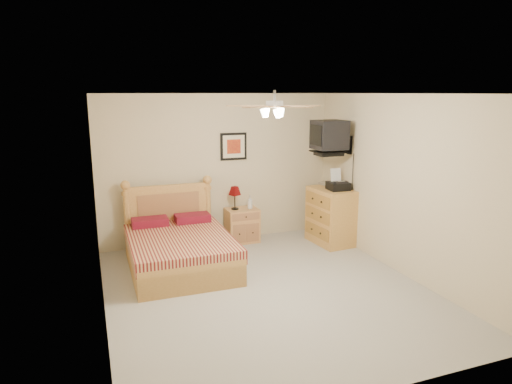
# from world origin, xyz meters

# --- Properties ---
(floor) EXTENTS (4.50, 4.50, 0.00)m
(floor) POSITION_xyz_m (0.00, 0.00, 0.00)
(floor) COLOR #9C998D
(floor) RESTS_ON ground
(ceiling) EXTENTS (4.00, 4.50, 0.04)m
(ceiling) POSITION_xyz_m (0.00, 0.00, 2.50)
(ceiling) COLOR white
(ceiling) RESTS_ON ground
(wall_back) EXTENTS (4.00, 0.04, 2.50)m
(wall_back) POSITION_xyz_m (0.00, 2.25, 1.25)
(wall_back) COLOR beige
(wall_back) RESTS_ON ground
(wall_front) EXTENTS (4.00, 0.04, 2.50)m
(wall_front) POSITION_xyz_m (0.00, -2.25, 1.25)
(wall_front) COLOR beige
(wall_front) RESTS_ON ground
(wall_left) EXTENTS (0.04, 4.50, 2.50)m
(wall_left) POSITION_xyz_m (-2.00, 0.00, 1.25)
(wall_left) COLOR beige
(wall_left) RESTS_ON ground
(wall_right) EXTENTS (0.04, 4.50, 2.50)m
(wall_right) POSITION_xyz_m (2.00, 0.00, 1.25)
(wall_right) COLOR beige
(wall_right) RESTS_ON ground
(bed) EXTENTS (1.42, 1.85, 1.19)m
(bed) POSITION_xyz_m (-0.90, 1.12, 0.60)
(bed) COLOR #BC823C
(bed) RESTS_ON ground
(nightstand) EXTENTS (0.53, 0.40, 0.58)m
(nightstand) POSITION_xyz_m (0.34, 2.00, 0.29)
(nightstand) COLOR #B9803E
(nightstand) RESTS_ON ground
(table_lamp) EXTENTS (0.28, 0.28, 0.40)m
(table_lamp) POSITION_xyz_m (0.22, 2.02, 0.78)
(table_lamp) COLOR #590607
(table_lamp) RESTS_ON nightstand
(lotion_bottle) EXTENTS (0.11, 0.11, 0.23)m
(lotion_bottle) POSITION_xyz_m (0.47, 1.97, 0.69)
(lotion_bottle) COLOR silver
(lotion_bottle) RESTS_ON nightstand
(framed_picture) EXTENTS (0.46, 0.04, 0.46)m
(framed_picture) POSITION_xyz_m (0.27, 2.23, 1.62)
(framed_picture) COLOR black
(framed_picture) RESTS_ON wall_back
(dresser) EXTENTS (0.62, 0.84, 0.94)m
(dresser) POSITION_xyz_m (1.73, 1.40, 0.47)
(dresser) COLOR #B9803B
(dresser) RESTS_ON ground
(fax_machine) EXTENTS (0.35, 0.36, 0.34)m
(fax_machine) POSITION_xyz_m (1.77, 1.29, 1.12)
(fax_machine) COLOR black
(fax_machine) RESTS_ON dresser
(magazine_lower) EXTENTS (0.26, 0.32, 0.03)m
(magazine_lower) POSITION_xyz_m (1.69, 1.65, 0.96)
(magazine_lower) COLOR #AA9F88
(magazine_lower) RESTS_ON dresser
(magazine_upper) EXTENTS (0.30, 0.33, 0.02)m
(magazine_upper) POSITION_xyz_m (1.71, 1.64, 0.98)
(magazine_upper) COLOR gray
(magazine_upper) RESTS_ON magazine_lower
(wall_tv) EXTENTS (0.56, 0.46, 0.58)m
(wall_tv) POSITION_xyz_m (1.75, 1.34, 1.81)
(wall_tv) COLOR black
(wall_tv) RESTS_ON wall_right
(ceiling_fan) EXTENTS (1.14, 1.14, 0.28)m
(ceiling_fan) POSITION_xyz_m (0.00, -0.20, 2.36)
(ceiling_fan) COLOR silver
(ceiling_fan) RESTS_ON ceiling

